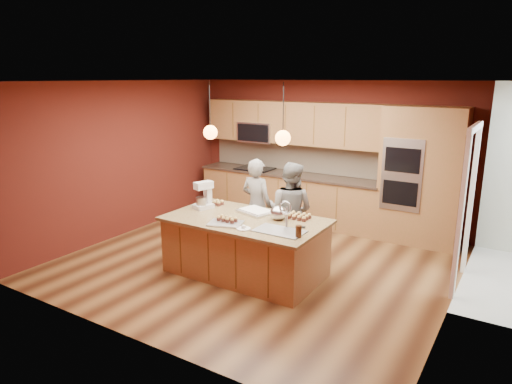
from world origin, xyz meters
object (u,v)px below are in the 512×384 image
Objects in this scene: island at (246,246)px; person_right at (290,211)px; person_left at (257,205)px; stand_mixer at (204,197)px; mixing_bowl at (278,213)px.

person_right is (0.24, 0.88, 0.33)m from island.
person_left reaches higher than island.
person_right is 3.72× the size of stand_mixer.
stand_mixer is (-0.47, -0.76, 0.24)m from person_left.
person_right reaches higher than person_left.
person_right is 1.34m from stand_mixer.
person_left is at bearing 112.78° from island.
person_right reaches higher than stand_mixer.
island is 0.67m from mixing_bowl.
stand_mixer is at bearing 31.59° from person_right.
person_left is 1.03m from mixing_bowl.
mixing_bowl is (1.24, 0.09, -0.08)m from stand_mixer.
island is at bearing 117.02° from person_left.
person_left is 6.27× the size of mixing_bowl.
person_right is 6.29× the size of mixing_bowl.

